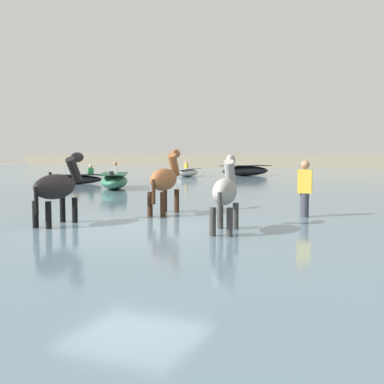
{
  "coord_description": "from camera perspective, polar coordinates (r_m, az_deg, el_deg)",
  "views": [
    {
      "loc": [
        4.85,
        -8.11,
        1.79
      ],
      "look_at": [
        -0.09,
        2.92,
        0.83
      ],
      "focal_mm": 45.68,
      "sensor_mm": 36.0,
      "label": 1
    }
  ],
  "objects": [
    {
      "name": "water_surface",
      "position": [
        18.82,
        9.09,
        -0.47
      ],
      "size": [
        90.0,
        90.0,
        0.33
      ],
      "primitive_type": "cube",
      "color": "slate",
      "rests_on": "ground"
    },
    {
      "name": "person_onlooker_right",
      "position": [
        11.47,
        13.02,
        -0.19
      ],
      "size": [
        0.34,
        0.24,
        1.63
      ],
      "color": "#383842",
      "rests_on": "ground"
    },
    {
      "name": "horse_trailing_black",
      "position": [
        10.31,
        -15.43,
        0.38
      ],
      "size": [
        0.51,
        1.66,
        1.81
      ],
      "color": "black",
      "rests_on": "ground"
    },
    {
      "name": "boat_far_inshore",
      "position": [
        23.79,
        -13.33,
        1.49
      ],
      "size": [
        2.23,
        2.35,
        0.93
      ],
      "color": "black",
      "rests_on": "water_surface"
    },
    {
      "name": "boat_near_starboard",
      "position": [
        31.86,
        6.27,
        2.49
      ],
      "size": [
        3.06,
        3.44,
        0.68
      ],
      "color": "black",
      "rests_on": "water_surface"
    },
    {
      "name": "boat_far_offshore",
      "position": [
        20.5,
        -9.07,
        1.3
      ],
      "size": [
        2.6,
        3.43,
        1.11
      ],
      "color": "#337556",
      "rests_on": "water_surface"
    },
    {
      "name": "boat_distant_west",
      "position": [
        30.84,
        -0.52,
        2.31
      ],
      "size": [
        0.9,
        2.64,
        0.99
      ],
      "color": "silver",
      "rests_on": "water_surface"
    },
    {
      "name": "ground_plane",
      "position": [
        9.62,
        -6.68,
        -6.22
      ],
      "size": [
        120.0,
        120.0,
        0.0
      ],
      "primitive_type": "plane",
      "color": "gray"
    },
    {
      "name": "far_shoreline",
      "position": [
        49.62,
        18.53,
        3.26
      ],
      "size": [
        80.0,
        2.4,
        1.78
      ],
      "primitive_type": "cube",
      "color": "gray",
      "rests_on": "ground"
    },
    {
      "name": "horse_lead_grey",
      "position": [
        9.05,
        3.91,
        -0.2
      ],
      "size": [
        0.67,
        1.63,
        1.76
      ],
      "color": "gray",
      "rests_on": "ground"
    },
    {
      "name": "horse_flank_chestnut",
      "position": [
        11.72,
        -3.19,
        1.26
      ],
      "size": [
        0.59,
        1.75,
        1.89
      ],
      "color": "brown",
      "rests_on": "ground"
    }
  ]
}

